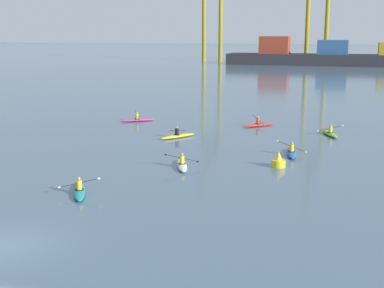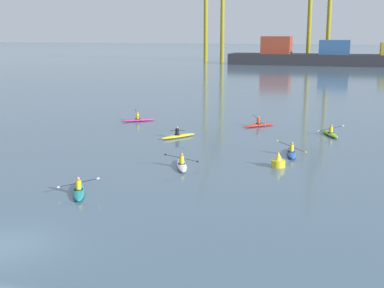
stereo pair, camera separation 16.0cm
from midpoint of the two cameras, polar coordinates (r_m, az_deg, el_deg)
name	(u,v)px [view 1 (the left image)]	position (r m, az deg, el deg)	size (l,w,h in m)	color
ground_plane	(5,247)	(22.71, -19.97, -10.47)	(800.00, 800.00, 0.00)	slate
container_barge	(330,56)	(144.32, 14.82, 9.25)	(55.44, 9.33, 7.53)	#28282D
channel_buoy	(278,161)	(33.89, 9.28, -1.88)	(0.90, 0.90, 1.00)	yellow
kayak_blue	(291,152)	(37.42, 10.67, -0.91)	(2.15, 3.45, 1.07)	#2856B2
kayak_lime	(330,133)	(45.26, 14.72, 1.14)	(2.13, 3.39, 0.95)	#7ABC2D
kayak_yellow	(178,136)	(42.80, -1.67, 0.92)	(2.45, 3.13, 0.95)	yellow
kayak_white	(182,165)	(33.39, -1.25, -2.26)	(2.09, 3.38, 0.95)	silver
kayak_magenta	(138,120)	(51.01, -6.02, 2.66)	(3.09, 2.50, 1.08)	#C13384
kayak_red	(259,124)	(48.38, 7.19, 2.13)	(2.79, 2.87, 1.07)	red
kayak_teal	(79,191)	(28.62, -12.34, -5.00)	(2.15, 3.27, 0.95)	teal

